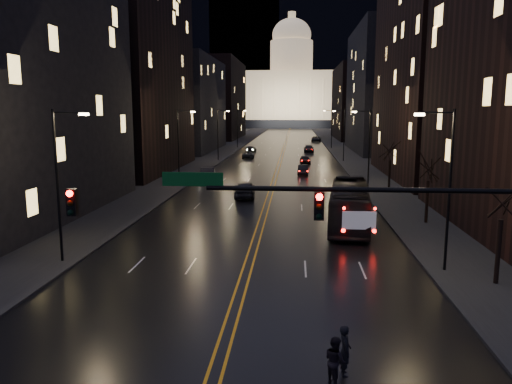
% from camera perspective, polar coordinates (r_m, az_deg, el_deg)
% --- Properties ---
extents(ground, '(900.00, 900.00, 0.00)m').
position_cam_1_polar(ground, '(19.73, -3.86, -17.61)').
color(ground, black).
rests_on(ground, ground).
extents(road, '(20.00, 320.00, 0.02)m').
position_cam_1_polar(road, '(147.68, 3.50, 5.90)').
color(road, black).
rests_on(road, ground).
extents(sidewalk_left, '(8.00, 320.00, 0.16)m').
position_cam_1_polar(sidewalk_left, '(148.59, -1.93, 5.96)').
color(sidewalk_left, black).
rests_on(sidewalk_left, ground).
extents(sidewalk_right, '(8.00, 320.00, 0.16)m').
position_cam_1_polar(sidewalk_right, '(148.09, 8.95, 5.84)').
color(sidewalk_right, black).
rests_on(sidewalk_right, ground).
extents(center_line, '(0.62, 320.00, 0.01)m').
position_cam_1_polar(center_line, '(147.68, 3.50, 5.91)').
color(center_line, orange).
rests_on(center_line, road).
extents(building_left_near, '(12.00, 28.00, 22.00)m').
position_cam_1_polar(building_left_near, '(45.98, -26.96, 10.94)').
color(building_left_near, black).
rests_on(building_left_near, ground).
extents(building_left_mid, '(12.00, 30.00, 28.00)m').
position_cam_1_polar(building_left_mid, '(75.37, -14.14, 12.95)').
color(building_left_mid, black).
rests_on(building_left_mid, ground).
extents(building_left_far, '(12.00, 34.00, 20.00)m').
position_cam_1_polar(building_left_far, '(111.92, -7.79, 9.84)').
color(building_left_far, black).
rests_on(building_left_far, ground).
extents(building_left_dist, '(12.00, 40.00, 24.00)m').
position_cam_1_polar(building_left_dist, '(159.18, -4.09, 10.46)').
color(building_left_dist, black).
rests_on(building_left_dist, ground).
extents(building_right_tall, '(12.00, 30.00, 38.00)m').
position_cam_1_polar(building_right_tall, '(70.56, 20.48, 17.01)').
color(building_right_tall, black).
rests_on(building_right_tall, ground).
extents(building_right_mid, '(12.00, 34.00, 26.00)m').
position_cam_1_polar(building_right_mid, '(110.99, 14.31, 11.19)').
color(building_right_mid, black).
rests_on(building_right_mid, ground).
extents(building_right_dist, '(12.00, 40.00, 22.00)m').
position_cam_1_polar(building_right_dist, '(158.47, 11.34, 9.95)').
color(building_right_dist, black).
rests_on(building_right_dist, ground).
extents(mountain_ridge, '(520.00, 60.00, 130.00)m').
position_cam_1_polar(mountain_ridge, '(403.05, 10.26, 17.24)').
color(mountain_ridge, black).
rests_on(mountain_ridge, ground).
extents(capitol, '(90.00, 50.00, 58.50)m').
position_cam_1_polar(capitol, '(267.53, 4.02, 11.12)').
color(capitol, black).
rests_on(capitol, ground).
extents(traffic_signal, '(17.29, 0.45, 7.00)m').
position_cam_1_polar(traffic_signal, '(18.10, 14.82, -3.20)').
color(traffic_signal, black).
rests_on(traffic_signal, ground).
extents(streetlamp_right_near, '(2.13, 0.25, 9.00)m').
position_cam_1_polar(streetlamp_right_near, '(28.84, 20.93, 1.06)').
color(streetlamp_right_near, black).
rests_on(streetlamp_right_near, ground).
extents(streetlamp_left_near, '(2.13, 0.25, 9.00)m').
position_cam_1_polar(streetlamp_left_near, '(30.76, -21.48, 1.51)').
color(streetlamp_left_near, black).
rests_on(streetlamp_left_near, ground).
extents(streetlamp_right_mid, '(2.13, 0.25, 9.00)m').
position_cam_1_polar(streetlamp_right_mid, '(58.09, 12.65, 5.35)').
color(streetlamp_right_mid, black).
rests_on(streetlamp_right_mid, ground).
extents(streetlamp_left_mid, '(2.13, 0.25, 9.00)m').
position_cam_1_polar(streetlamp_left_mid, '(59.07, -8.70, 5.53)').
color(streetlamp_left_mid, black).
rests_on(streetlamp_left_mid, ground).
extents(streetlamp_right_far, '(2.13, 0.25, 9.00)m').
position_cam_1_polar(streetlamp_right_far, '(87.85, 9.92, 6.73)').
color(streetlamp_right_far, black).
rests_on(streetlamp_right_far, ground).
extents(streetlamp_left_far, '(2.13, 0.25, 9.00)m').
position_cam_1_polar(streetlamp_left_far, '(88.50, -4.26, 6.86)').
color(streetlamp_left_far, black).
rests_on(streetlamp_left_far, ground).
extents(streetlamp_right_dist, '(2.13, 0.25, 9.00)m').
position_cam_1_polar(streetlamp_right_dist, '(117.73, 8.57, 7.40)').
color(streetlamp_right_dist, black).
rests_on(streetlamp_right_dist, ground).
extents(streetlamp_left_dist, '(2.13, 0.25, 9.00)m').
position_cam_1_polar(streetlamp_left_dist, '(118.22, -2.04, 7.51)').
color(streetlamp_left_dist, black).
rests_on(streetlamp_left_dist, ground).
extents(tree_right_near, '(2.40, 2.40, 6.65)m').
position_cam_1_polar(tree_right_near, '(27.77, 26.35, -0.76)').
color(tree_right_near, black).
rests_on(tree_right_near, ground).
extents(tree_right_mid, '(2.40, 2.40, 6.65)m').
position_cam_1_polar(tree_right_mid, '(40.97, 19.15, 2.67)').
color(tree_right_mid, black).
rests_on(tree_right_mid, ground).
extents(tree_right_far, '(2.40, 2.40, 6.65)m').
position_cam_1_polar(tree_right_far, '(56.52, 15.11, 4.58)').
color(tree_right_far, black).
rests_on(tree_right_far, ground).
extents(bus, '(4.05, 12.25, 3.35)m').
position_cam_1_polar(bus, '(39.20, 10.62, -1.47)').
color(bus, black).
rests_on(bus, ground).
extents(oncoming_car_a, '(2.38, 5.19, 1.72)m').
position_cam_1_polar(oncoming_car_a, '(51.34, -1.29, 0.32)').
color(oncoming_car_a, black).
rests_on(oncoming_car_a, ground).
extents(oncoming_car_b, '(2.38, 5.26, 1.68)m').
position_cam_1_polar(oncoming_car_b, '(64.24, -5.51, 2.09)').
color(oncoming_car_b, black).
rests_on(oncoming_car_b, ground).
extents(oncoming_car_c, '(2.44, 4.83, 1.31)m').
position_cam_1_polar(oncoming_car_c, '(93.09, -0.90, 4.27)').
color(oncoming_car_c, black).
rests_on(oncoming_car_c, ground).
extents(oncoming_car_d, '(2.20, 4.64, 1.31)m').
position_cam_1_polar(oncoming_car_d, '(106.54, -0.60, 4.92)').
color(oncoming_car_d, black).
rests_on(oncoming_car_d, ground).
extents(receding_car_a, '(1.60, 4.12, 1.34)m').
position_cam_1_polar(receding_car_a, '(69.86, 5.41, 2.54)').
color(receding_car_a, black).
rests_on(receding_car_a, ground).
extents(receding_car_b, '(1.88, 4.21, 1.40)m').
position_cam_1_polar(receding_car_b, '(83.94, 5.63, 3.70)').
color(receding_car_b, black).
rests_on(receding_car_b, ground).
extents(receding_car_c, '(2.10, 5.13, 1.49)m').
position_cam_1_polar(receding_car_c, '(106.64, 6.07, 4.92)').
color(receding_car_c, black).
rests_on(receding_car_c, ground).
extents(receding_car_d, '(2.93, 5.79, 1.57)m').
position_cam_1_polar(receding_car_d, '(143.17, 6.89, 6.05)').
color(receding_car_d, black).
rests_on(receding_car_d, ground).
extents(pedestrian_a, '(0.48, 0.68, 1.78)m').
position_cam_1_polar(pedestrian_a, '(17.97, 10.13, -17.42)').
color(pedestrian_a, black).
rests_on(pedestrian_a, ground).
extents(pedestrian_b, '(0.79, 0.91, 1.65)m').
position_cam_1_polar(pedestrian_b, '(17.46, 9.03, -18.48)').
color(pedestrian_b, black).
rests_on(pedestrian_b, ground).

